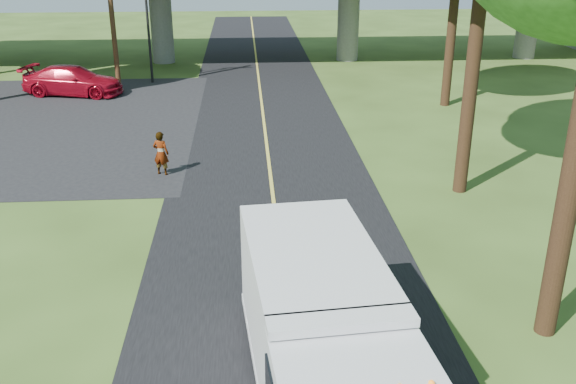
{
  "coord_description": "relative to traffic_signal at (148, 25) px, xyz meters",
  "views": [
    {
      "loc": [
        -0.83,
        -10.25,
        8.05
      ],
      "look_at": [
        0.25,
        5.39,
        1.6
      ],
      "focal_mm": 40.0,
      "sensor_mm": 36.0,
      "label": 1
    }
  ],
  "objects": [
    {
      "name": "lane_line",
      "position": [
        6.0,
        -16.0,
        -3.17
      ],
      "size": [
        0.12,
        90.0,
        0.01
      ],
      "primitive_type": "cube",
      "color": "gold",
      "rests_on": "road"
    },
    {
      "name": "traffic_signal",
      "position": [
        0.0,
        0.0,
        0.0
      ],
      "size": [
        0.18,
        0.22,
        5.2
      ],
      "color": "black",
      "rests_on": "ground"
    },
    {
      "name": "ground",
      "position": [
        6.0,
        -26.0,
        -3.2
      ],
      "size": [
        120.0,
        120.0,
        0.0
      ],
      "primitive_type": "plane",
      "color": "#324819",
      "rests_on": "ground"
    },
    {
      "name": "parking_lot",
      "position": [
        -5.0,
        -8.0,
        -3.19
      ],
      "size": [
        16.0,
        18.0,
        0.01
      ],
      "primitive_type": "cube",
      "color": "black",
      "rests_on": "ground"
    },
    {
      "name": "road",
      "position": [
        6.0,
        -16.0,
        -3.19
      ],
      "size": [
        7.0,
        90.0,
        0.02
      ],
      "primitive_type": "cube",
      "color": "black",
      "rests_on": "ground"
    },
    {
      "name": "step_van",
      "position": [
        6.41,
        -26.68,
        -1.75
      ],
      "size": [
        2.89,
        6.55,
        2.67
      ],
      "rotation": [
        0.0,
        0.0,
        0.09
      ],
      "color": "silver",
      "rests_on": "ground"
    },
    {
      "name": "utility_pole",
      "position": [
        -1.5,
        -2.0,
        1.4
      ],
      "size": [
        1.6,
        0.26,
        9.0
      ],
      "color": "#472D19",
      "rests_on": "ground"
    },
    {
      "name": "red_sedan",
      "position": [
        -3.71,
        -2.58,
        -2.46
      ],
      "size": [
        5.45,
        3.11,
        1.49
      ],
      "primitive_type": "imported",
      "rotation": [
        0.0,
        0.0,
        1.36
      ],
      "color": "maroon",
      "rests_on": "ground"
    },
    {
      "name": "pedestrian",
      "position": [
        2.2,
        -14.81,
        -2.41
      ],
      "size": [
        0.67,
        0.55,
        1.58
      ],
      "primitive_type": "imported",
      "rotation": [
        0.0,
        0.0,
        2.8
      ],
      "color": "gray",
      "rests_on": "ground"
    }
  ]
}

